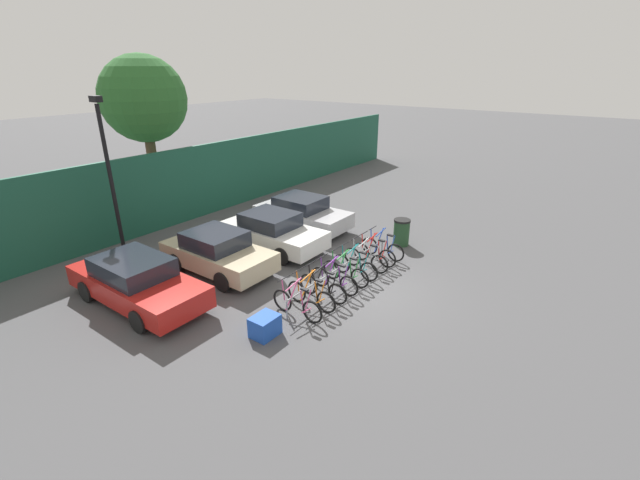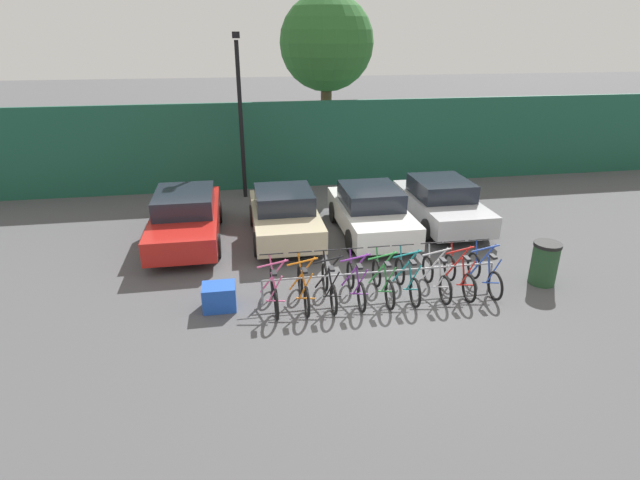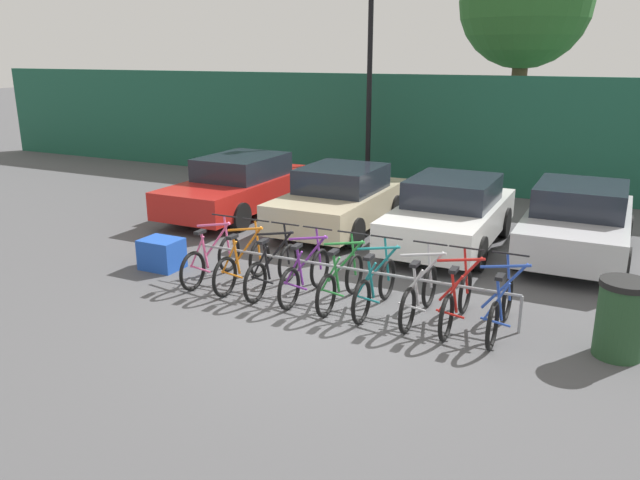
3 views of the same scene
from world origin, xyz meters
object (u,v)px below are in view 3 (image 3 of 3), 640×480
(bicycle_black, at_px, (272,270))
(bicycle_green, at_px, (341,281))
(bicycle_orange, at_px, (243,264))
(bicycle_purple, at_px, (305,275))
(car_beige, at_px, (340,199))
(cargo_crate, at_px, (162,254))
(bicycle_silver, at_px, (419,295))
(bicycle_red, at_px, (456,301))
(tree_behind_hoarding, at_px, (526,3))
(lamp_post, at_px, (369,78))
(car_silver, at_px, (578,222))
(car_red, at_px, (241,185))
(bicycle_pink, at_px, (211,259))
(car_white, at_px, (451,213))
(bicycle_teal, at_px, (375,287))
(trash_bin, at_px, (621,319))
(bicycle_blue, at_px, (501,308))
(bike_rack, at_px, (345,271))

(bicycle_black, bearing_deg, bicycle_green, -3.46)
(bicycle_orange, bearing_deg, bicycle_purple, 2.63)
(car_beige, height_order, cargo_crate, car_beige)
(bicycle_silver, xyz_separation_m, bicycle_red, (0.55, 0.00, 0.00))
(tree_behind_hoarding, bearing_deg, lamp_post, -141.12)
(car_silver, bearing_deg, car_red, 179.87)
(car_silver, relative_size, tree_behind_hoarding, 0.59)
(lamp_post, bearing_deg, bicycle_green, -70.64)
(bicycle_pink, height_order, bicycle_orange, same)
(bicycle_pink, relative_size, lamp_post, 0.31)
(bicycle_green, height_order, car_white, car_white)
(bicycle_teal, height_order, car_silver, car_silver)
(bicycle_purple, height_order, bicycle_teal, same)
(trash_bin, height_order, tree_behind_hoarding, tree_behind_hoarding)
(bicycle_blue, distance_m, car_beige, 5.74)
(bicycle_green, bearing_deg, car_white, 77.58)
(bicycle_black, height_order, bicycle_silver, same)
(bicycle_teal, bearing_deg, car_red, 142.04)
(bicycle_silver, distance_m, car_red, 7.16)
(cargo_crate, bearing_deg, bicycle_green, -1.62)
(car_white, relative_size, car_silver, 1.01)
(car_white, bearing_deg, bicycle_orange, -123.83)
(lamp_post, bearing_deg, bike_rack, -70.33)
(bicycle_black, height_order, cargo_crate, bicycle_black)
(bicycle_green, xyz_separation_m, bicycle_silver, (1.25, 0.00, 0.00))
(bicycle_red, distance_m, bicycle_blue, 0.61)
(bicycle_blue, relative_size, tree_behind_hoarding, 0.25)
(bicycle_purple, relative_size, car_red, 0.37)
(bicycle_silver, relative_size, car_silver, 0.42)
(bicycle_green, xyz_separation_m, car_red, (-4.56, 4.18, 0.32))
(car_beige, bearing_deg, bicycle_green, -65.35)
(car_beige, relative_size, car_silver, 0.97)
(bicycle_teal, height_order, bicycle_blue, same)
(bicycle_black, distance_m, bicycle_green, 1.22)
(bicycle_black, xyz_separation_m, bicycle_blue, (3.64, 0.00, 0.00))
(bicycle_red, xyz_separation_m, car_silver, (1.24, 4.16, 0.31))
(cargo_crate, bearing_deg, bicycle_orange, -3.23)
(lamp_post, height_order, cargo_crate, lamp_post)
(bicycle_green, bearing_deg, bicycle_black, 178.34)
(car_beige, height_order, lamp_post, lamp_post)
(bicycle_black, relative_size, bicycle_silver, 1.00)
(bicycle_pink, distance_m, lamp_post, 8.44)
(bike_rack, bearing_deg, bicycle_purple, -166.45)
(bicycle_purple, bearing_deg, car_silver, 51.57)
(bicycle_pink, distance_m, cargo_crate, 1.18)
(bicycle_silver, height_order, lamp_post, lamp_post)
(bicycle_black, distance_m, trash_bin, 5.13)
(bicycle_pink, xyz_separation_m, tree_behind_hoarding, (3.10, 10.77, 4.70))
(bicycle_silver, bearing_deg, bicycle_teal, -179.23)
(bicycle_pink, relative_size, trash_bin, 1.66)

